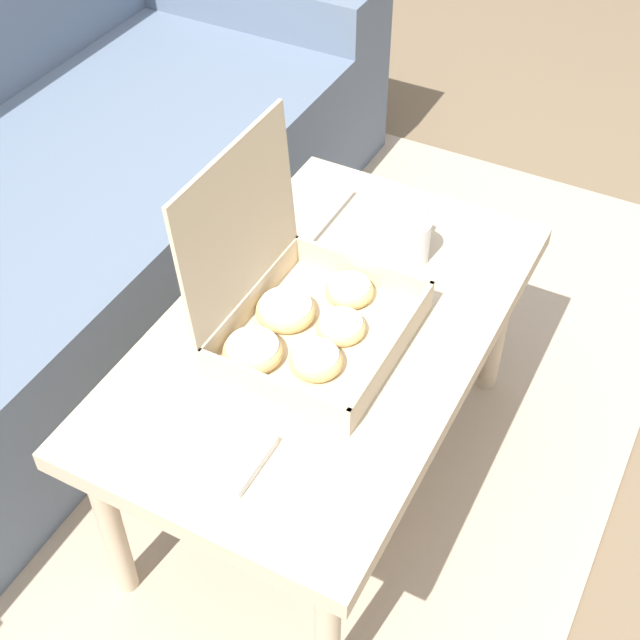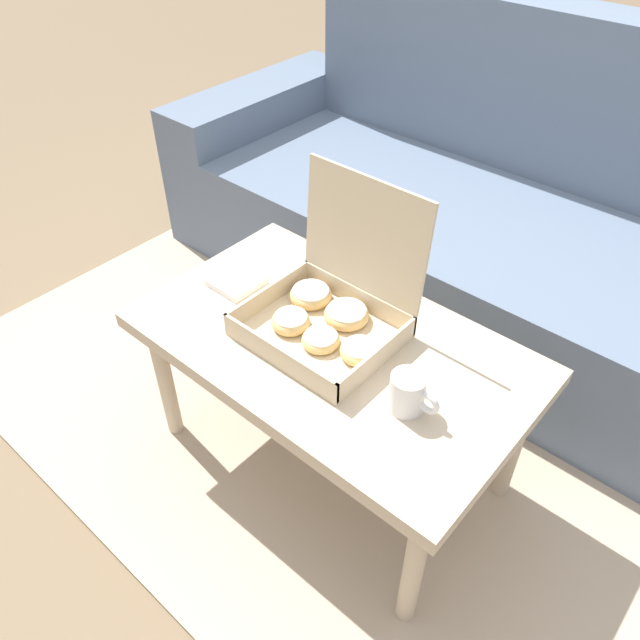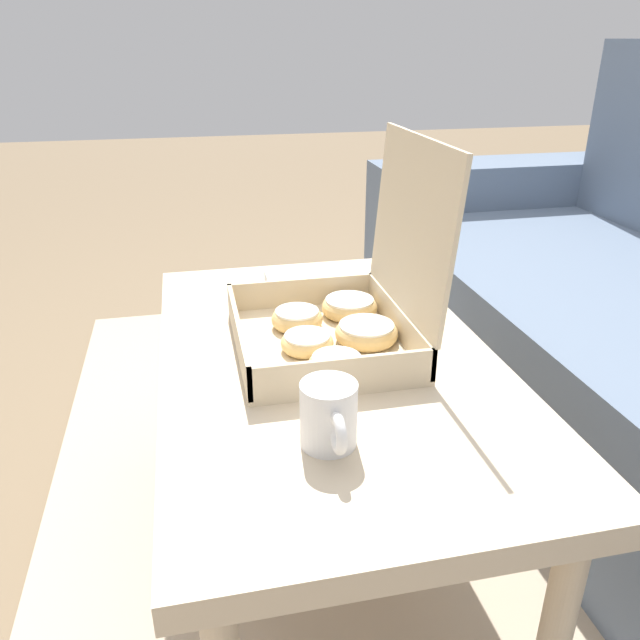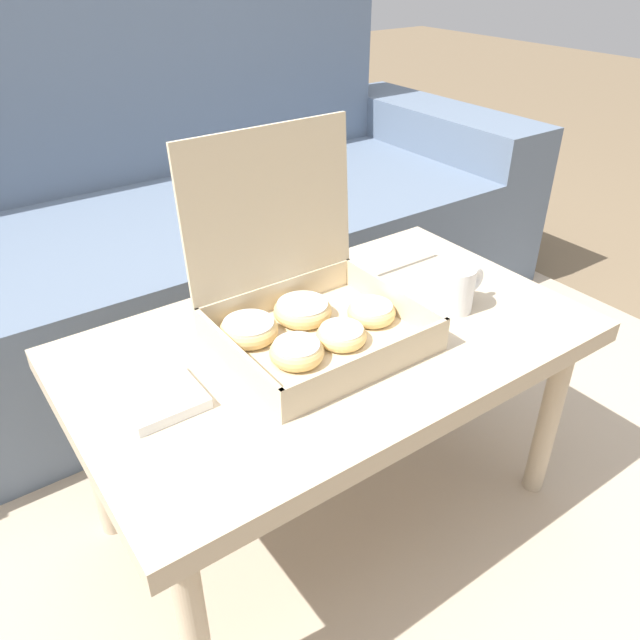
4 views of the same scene
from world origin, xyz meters
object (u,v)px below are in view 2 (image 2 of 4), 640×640
object	(u,v)px
pastry_box	(331,308)
coffee_mug	(409,393)
couch	(510,233)
coffee_table	(332,356)

from	to	relation	value
pastry_box	coffee_mug	distance (m)	0.31
couch	coffee_mug	distance (m)	1.04
coffee_table	pastry_box	world-z (taller)	pastry_box
coffee_mug	couch	bearing A→B (deg)	104.36
coffee_mug	coffee_table	bearing A→B (deg)	167.35
couch	pastry_box	world-z (taller)	couch
pastry_box	coffee_mug	world-z (taller)	pastry_box
pastry_box	couch	bearing A→B (deg)	87.59
couch	pastry_box	distance (m)	0.92
coffee_table	coffee_mug	bearing A→B (deg)	-12.65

